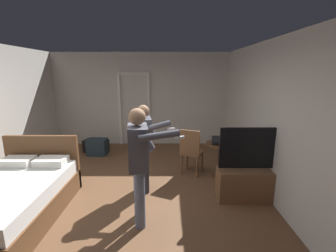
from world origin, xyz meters
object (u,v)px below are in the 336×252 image
at_px(bottle_on_table, 227,140).
at_px(suitcase_small, 96,147).
at_px(tv_flatscreen, 251,179).
at_px(suitcase_dark, 95,146).
at_px(side_table, 219,154).
at_px(person_blue_shirt, 138,158).
at_px(laptop, 218,141).
at_px(wooden_chair, 190,150).
at_px(person_striped_shirt, 143,143).
at_px(bed, 12,199).

bearing_deg(bottle_on_table, suitcase_small, 156.65).
distance_m(tv_flatscreen, bottle_on_table, 0.99).
bearing_deg(tv_flatscreen, suitcase_dark, 144.46).
bearing_deg(suitcase_dark, side_table, -12.31).
bearing_deg(side_table, suitcase_dark, 154.09).
xyz_separation_m(person_blue_shirt, suitcase_small, (-1.46, 2.82, -0.76)).
height_order(laptop, suitcase_dark, laptop).
relative_size(side_table, wooden_chair, 0.71).
height_order(bottle_on_table, person_blue_shirt, person_blue_shirt).
relative_size(bottle_on_table, wooden_chair, 0.23).
height_order(bottle_on_table, suitcase_dark, bottle_on_table).
distance_m(person_blue_shirt, suitcase_small, 3.26).
distance_m(laptop, bottle_on_table, 0.18).
bearing_deg(bottle_on_table, side_table, 150.26).
height_order(wooden_chair, person_striped_shirt, person_striped_shirt).
height_order(side_table, person_blue_shirt, person_blue_shirt).
distance_m(tv_flatscreen, suitcase_small, 3.95).
xyz_separation_m(tv_flatscreen, side_table, (-0.35, 0.95, 0.10)).
xyz_separation_m(tv_flatscreen, suitcase_dark, (-3.39, 2.42, -0.20)).
relative_size(bed, suitcase_dark, 3.21).
bearing_deg(suitcase_dark, bed, -83.06).
distance_m(laptop, suitcase_dark, 3.42).
xyz_separation_m(tv_flatscreen, wooden_chair, (-0.95, 0.98, 0.18)).
distance_m(tv_flatscreen, suitcase_dark, 4.17).
distance_m(laptop, wooden_chair, 0.61).
xyz_separation_m(laptop, suitcase_small, (-2.90, 1.29, -0.54)).
xyz_separation_m(bed, bottle_on_table, (3.52, 1.38, 0.49)).
xyz_separation_m(bottle_on_table, person_striped_shirt, (-1.64, -0.54, 0.11)).
relative_size(bottle_on_table, person_striped_shirt, 0.14).
xyz_separation_m(bottle_on_table, wooden_chair, (-0.74, 0.11, -0.25)).
height_order(laptop, person_blue_shirt, person_blue_shirt).
xyz_separation_m(tv_flatscreen, suitcase_small, (-3.29, 2.19, -0.15)).
bearing_deg(laptop, bottle_on_table, -11.98).
bearing_deg(wooden_chair, laptop, -7.54).
relative_size(wooden_chair, person_blue_shirt, 0.59).
height_order(tv_flatscreen, laptop, tv_flatscreen).
xyz_separation_m(wooden_chair, person_blue_shirt, (-0.88, -1.60, 0.43)).
xyz_separation_m(laptop, person_blue_shirt, (-1.44, -1.53, 0.22)).
distance_m(bed, person_blue_shirt, 2.02).
distance_m(tv_flatscreen, side_table, 1.01).
distance_m(suitcase_dark, suitcase_small, 0.26).
bearing_deg(suitcase_small, side_table, -19.56).
bearing_deg(person_blue_shirt, tv_flatscreen, 18.86).
xyz_separation_m(tv_flatscreen, bottle_on_table, (-0.21, 0.87, 0.43)).
height_order(bed, tv_flatscreen, tv_flatscreen).
height_order(tv_flatscreen, person_striped_shirt, person_striped_shirt).
distance_m(bed, person_striped_shirt, 2.15).
relative_size(tv_flatscreen, side_table, 1.81).
bearing_deg(side_table, suitcase_small, 156.98).
relative_size(laptop, wooden_chair, 0.36).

